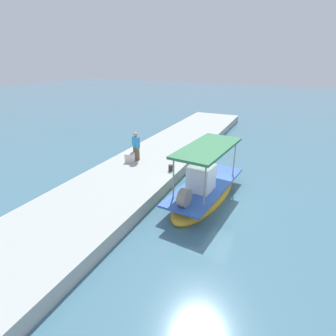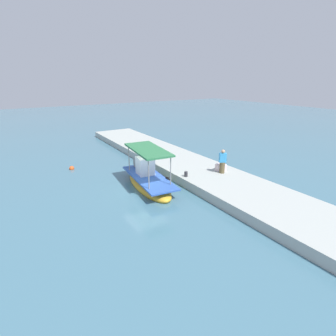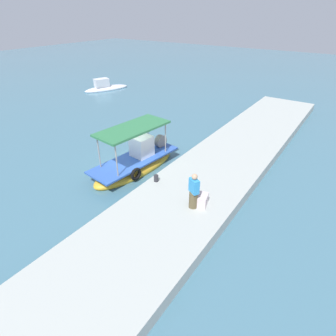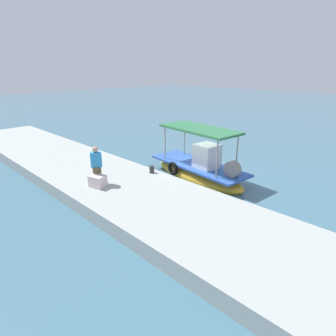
# 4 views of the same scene
# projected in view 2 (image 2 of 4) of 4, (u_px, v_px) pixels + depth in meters

# --- Properties ---
(ground_plane) EXTENTS (120.00, 120.00, 0.00)m
(ground_plane) POSITION_uv_depth(u_px,v_px,m) (145.00, 187.00, 18.03)
(ground_plane) COLOR #447184
(dock_quay) EXTENTS (36.00, 4.68, 0.61)m
(dock_quay) POSITION_uv_depth(u_px,v_px,m) (197.00, 171.00, 20.23)
(dock_quay) COLOR #ABB1AB
(dock_quay) RESTS_ON ground_plane
(main_fishing_boat) EXTENTS (6.10, 2.54, 3.05)m
(main_fishing_boat) POSITION_uv_depth(u_px,v_px,m) (148.00, 180.00, 18.08)
(main_fishing_boat) COLOR gold
(main_fishing_boat) RESTS_ON ground_plane
(fisherman_near_bollard) EXTENTS (0.52, 0.56, 1.74)m
(fisherman_near_bollard) POSITION_uv_depth(u_px,v_px,m) (222.00, 162.00, 18.76)
(fisherman_near_bollard) COLOR brown
(fisherman_near_bollard) RESTS_ON dock_quay
(mooring_bollard) EXTENTS (0.24, 0.24, 0.36)m
(mooring_bollard) POSITION_uv_depth(u_px,v_px,m) (186.00, 174.00, 18.23)
(mooring_bollard) COLOR #2D2D33
(mooring_bollard) RESTS_ON dock_quay
(cargo_crate) EXTENTS (0.78, 0.69, 0.52)m
(cargo_crate) POSITION_uv_depth(u_px,v_px,m) (221.00, 168.00, 19.32)
(cargo_crate) COLOR silver
(cargo_crate) RESTS_ON dock_quay
(marker_buoy) EXTENTS (0.40, 0.40, 0.40)m
(marker_buoy) POSITION_uv_depth(u_px,v_px,m) (72.00, 168.00, 21.57)
(marker_buoy) COLOR #EE571F
(marker_buoy) RESTS_ON ground_plane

